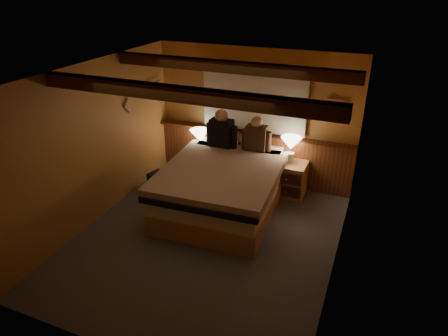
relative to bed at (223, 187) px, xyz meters
The scene contains 19 objects.
floor 0.95m from the bed, 83.78° to the right, with size 4.20×4.20×0.00m, color #474B55.
ceiling 2.18m from the bed, 83.78° to the right, with size 4.20×4.20×0.00m, color #B37E43.
wall_back 1.48m from the bed, 85.72° to the left, with size 3.60×3.60×0.00m, color #BB7B43.
wall_left 2.07m from the bed, 153.39° to the right, with size 4.20×4.20×0.00m, color #BB7B43.
wall_right 2.23m from the bed, 24.31° to the right, with size 4.20×4.20×0.00m, color #BB7B43.
wall_front 3.06m from the bed, 88.19° to the right, with size 3.60×3.60×0.00m, color #BB7B43.
wainscot 1.19m from the bed, 85.48° to the left, with size 3.60×0.23×0.94m.
curtain_window 1.63m from the bed, 85.46° to the left, with size 2.18×0.09×1.11m.
ceiling_beams 2.04m from the bed, 82.47° to the right, with size 3.60×1.65×0.16m.
coat_rail 2.18m from the bed, 156.09° to the left, with size 0.05×0.55×0.24m.
framed_print 2.21m from the bed, 40.26° to the left, with size 0.30×0.04×0.25m.
bed is the anchor object (origin of this frame).
nightstand_left 1.28m from the bed, 133.72° to the left, with size 0.52×0.48×0.49m.
nightstand_right 1.24m from the bed, 44.96° to the left, with size 0.54×0.49×0.59m.
lamp_left 1.30m from the bed, 132.63° to the left, with size 0.35×0.35×0.45m.
lamp_right 1.35m from the bed, 47.70° to the left, with size 0.34×0.34×0.45m.
person_left 1.04m from the bed, 114.17° to the left, with size 0.57×0.23×0.70m.
person_right 1.06m from the bed, 71.62° to the left, with size 0.51×0.21×0.62m.
duffel_bag 1.30m from the bed, behind, with size 0.53×0.40×0.34m.
Camera 1 is at (2.05, -4.32, 3.48)m, focal length 32.00 mm.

